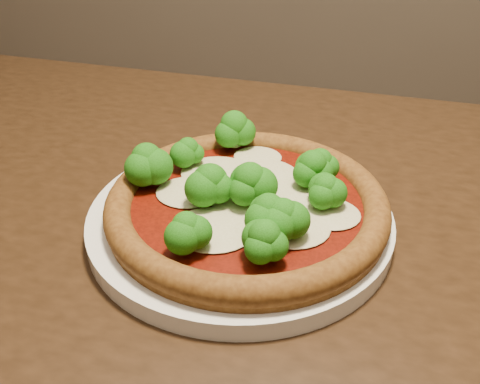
# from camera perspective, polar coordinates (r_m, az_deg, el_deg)

# --- Properties ---
(dining_table) EXTENTS (1.31, 0.80, 0.75)m
(dining_table) POSITION_cam_1_polar(r_m,az_deg,el_deg) (0.59, 7.63, -12.17)
(dining_table) COLOR black
(dining_table) RESTS_ON floor
(plate) EXTENTS (0.29, 0.29, 0.02)m
(plate) POSITION_cam_1_polar(r_m,az_deg,el_deg) (0.52, -0.00, -2.89)
(plate) COLOR white
(plate) RESTS_ON dining_table
(pizza) EXTENTS (0.26, 0.26, 0.06)m
(pizza) POSITION_cam_1_polar(r_m,az_deg,el_deg) (0.50, 0.73, -0.62)
(pizza) COLOR brown
(pizza) RESTS_ON plate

